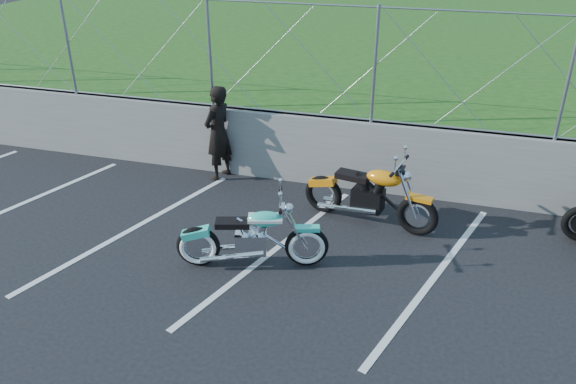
% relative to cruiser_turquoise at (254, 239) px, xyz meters
% --- Properties ---
extents(ground, '(90.00, 90.00, 0.00)m').
position_rel_cruiser_turquoise_xyz_m(ground, '(0.16, -0.54, -0.44)').
color(ground, black).
rests_on(ground, ground).
extents(retaining_wall, '(30.00, 0.22, 1.30)m').
position_rel_cruiser_turquoise_xyz_m(retaining_wall, '(0.16, 2.96, 0.21)').
color(retaining_wall, slate).
rests_on(retaining_wall, ground).
extents(grass_field, '(30.00, 20.00, 1.30)m').
position_rel_cruiser_turquoise_xyz_m(grass_field, '(0.16, 12.96, 0.21)').
color(grass_field, '#1E4813').
rests_on(grass_field, ground).
extents(chain_link_fence, '(28.00, 0.03, 2.00)m').
position_rel_cruiser_turquoise_xyz_m(chain_link_fence, '(0.16, 2.96, 1.86)').
color(chain_link_fence, gray).
rests_on(chain_link_fence, retaining_wall).
extents(parking_lines, '(18.29, 4.31, 0.01)m').
position_rel_cruiser_turquoise_xyz_m(parking_lines, '(1.36, 0.46, -0.44)').
color(parking_lines, silver).
rests_on(parking_lines, ground).
extents(cruiser_turquoise, '(2.14, 0.81, 1.09)m').
position_rel_cruiser_turquoise_xyz_m(cruiser_turquoise, '(0.00, 0.00, 0.00)').
color(cruiser_turquoise, black).
rests_on(cruiser_turquoise, ground).
extents(naked_orange, '(2.27, 0.77, 1.14)m').
position_rel_cruiser_turquoise_xyz_m(naked_orange, '(1.42, 1.69, 0.05)').
color(naked_orange, black).
rests_on(naked_orange, ground).
extents(person_standing, '(0.61, 0.76, 1.81)m').
position_rel_cruiser_turquoise_xyz_m(person_standing, '(-1.64, 2.66, 0.47)').
color(person_standing, black).
rests_on(person_standing, ground).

